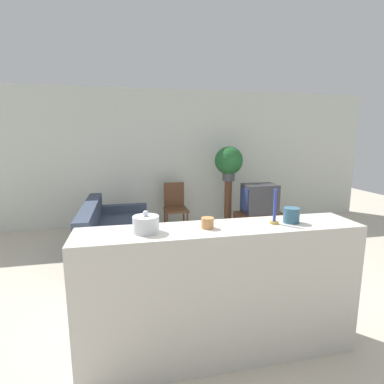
{
  "coord_description": "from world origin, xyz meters",
  "views": [
    {
      "loc": [
        -0.69,
        -2.65,
        1.78
      ],
      "look_at": [
        0.37,
        2.26,
        0.85
      ],
      "focal_mm": 28.0,
      "sensor_mm": 36.0,
      "label": 1
    }
  ],
  "objects_px": {
    "couch": "(115,237)",
    "television": "(259,199)",
    "wooden_chair": "(175,205)",
    "decorative_bowl": "(146,224)",
    "potted_plant": "(229,161)"
  },
  "relations": [
    {
      "from": "couch",
      "to": "potted_plant",
      "type": "distance_m",
      "value": 2.53
    },
    {
      "from": "wooden_chair",
      "to": "decorative_bowl",
      "type": "height_order",
      "value": "decorative_bowl"
    },
    {
      "from": "potted_plant",
      "to": "decorative_bowl",
      "type": "xyz_separation_m",
      "value": [
        -1.78,
        -3.31,
        -0.16
      ]
    },
    {
      "from": "couch",
      "to": "decorative_bowl",
      "type": "relative_size",
      "value": 10.05
    },
    {
      "from": "television",
      "to": "wooden_chair",
      "type": "relative_size",
      "value": 0.66
    },
    {
      "from": "wooden_chair",
      "to": "decorative_bowl",
      "type": "xyz_separation_m",
      "value": [
        -0.75,
        -3.47,
        0.67
      ]
    },
    {
      "from": "television",
      "to": "wooden_chair",
      "type": "distance_m",
      "value": 1.6
    },
    {
      "from": "couch",
      "to": "potted_plant",
      "type": "bearing_deg",
      "value": 22.96
    },
    {
      "from": "wooden_chair",
      "to": "decorative_bowl",
      "type": "distance_m",
      "value": 3.62
    },
    {
      "from": "television",
      "to": "decorative_bowl",
      "type": "height_order",
      "value": "decorative_bowl"
    },
    {
      "from": "couch",
      "to": "television",
      "type": "xyz_separation_m",
      "value": [
        2.53,
        0.37,
        0.41
      ]
    },
    {
      "from": "couch",
      "to": "television",
      "type": "relative_size",
      "value": 3.25
    },
    {
      "from": "decorative_bowl",
      "to": "television",
      "type": "bearing_deg",
      "value": 51.87
    },
    {
      "from": "television",
      "to": "potted_plant",
      "type": "distance_m",
      "value": 0.92
    },
    {
      "from": "couch",
      "to": "television",
      "type": "height_order",
      "value": "television"
    }
  ]
}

